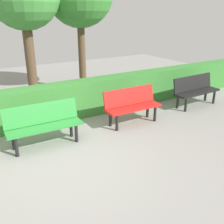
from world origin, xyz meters
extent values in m
plane|color=gray|center=(0.00, 0.00, 0.00)|extent=(18.65, 18.65, 0.00)
cube|color=black|center=(-4.48, -0.73, 0.41)|extent=(1.54, 0.47, 0.05)
cube|color=black|center=(-4.48, -0.92, 0.65)|extent=(1.53, 0.17, 0.42)
cylinder|color=black|center=(-5.10, -0.60, 0.20)|extent=(0.07, 0.07, 0.39)
cylinder|color=black|center=(-5.09, -0.90, 0.20)|extent=(0.07, 0.07, 0.39)
cylinder|color=black|center=(-3.88, -0.55, 0.20)|extent=(0.07, 0.07, 0.39)
cylinder|color=black|center=(-3.87, -0.85, 0.20)|extent=(0.07, 0.07, 0.39)
cube|color=red|center=(-2.16, -0.63, 0.41)|extent=(1.42, 0.45, 0.05)
cube|color=red|center=(-2.16, -0.82, 0.65)|extent=(1.42, 0.16, 0.42)
cylinder|color=black|center=(-2.71, -0.47, 0.20)|extent=(0.07, 0.07, 0.39)
cylinder|color=black|center=(-2.72, -0.77, 0.20)|extent=(0.07, 0.07, 0.39)
cylinder|color=black|center=(-1.60, -0.49, 0.20)|extent=(0.07, 0.07, 0.39)
cylinder|color=black|center=(-1.60, -0.79, 0.20)|extent=(0.07, 0.07, 0.39)
cube|color=#2D8C38|center=(0.03, -0.64, 0.41)|extent=(1.53, 0.47, 0.05)
cube|color=#2D8C38|center=(0.02, -0.83, 0.65)|extent=(1.52, 0.18, 0.42)
cylinder|color=black|center=(-0.57, -0.47, 0.20)|extent=(0.07, 0.07, 0.39)
cylinder|color=black|center=(-0.58, -0.77, 0.20)|extent=(0.07, 0.07, 0.39)
cylinder|color=black|center=(0.64, -0.51, 0.20)|extent=(0.07, 0.07, 0.39)
cylinder|color=black|center=(0.63, -0.81, 0.20)|extent=(0.07, 0.07, 0.39)
cube|color=#387F33|center=(-1.03, -1.81, 0.46)|extent=(14.65, 0.51, 0.93)
cylinder|color=brown|center=(-2.40, -3.94, 1.25)|extent=(0.24, 0.24, 2.49)
cylinder|color=brown|center=(-0.63, -3.79, 1.23)|extent=(0.29, 0.29, 2.47)
camera|label=1|loc=(1.37, 4.13, 2.59)|focal=41.86mm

